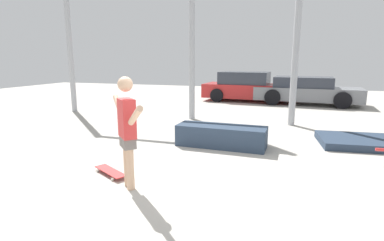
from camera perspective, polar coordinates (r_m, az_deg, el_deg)
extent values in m
plane|color=#B2ADA3|center=(5.09, -0.78, -11.71)|extent=(36.00, 36.00, 0.00)
cylinder|color=#DBAD89|center=(4.95, -12.22, -7.54)|extent=(0.12, 0.12, 0.83)
cylinder|color=#DBAD89|center=(4.80, -11.72, -8.14)|extent=(0.12, 0.12, 0.83)
cube|color=slate|center=(4.77, -12.14, -3.95)|extent=(0.37, 0.37, 0.18)
cube|color=#DB3838|center=(4.69, -12.33, 0.42)|extent=(0.42, 0.42, 0.60)
sphere|color=#DBAD89|center=(4.62, -12.61, 6.76)|extent=(0.23, 0.23, 0.23)
cylinder|color=#DBAD89|center=(5.13, -13.73, 2.62)|extent=(0.43, 0.44, 0.35)
cylinder|color=#DBAD89|center=(4.21, -10.77, 0.87)|extent=(0.43, 0.44, 0.35)
cube|color=red|center=(5.58, -15.29, -9.27)|extent=(0.81, 0.57, 0.01)
cylinder|color=silver|center=(5.41, -12.86, -10.26)|extent=(0.06, 0.05, 0.05)
cylinder|color=silver|center=(5.32, -14.90, -10.77)|extent=(0.06, 0.05, 0.05)
cylinder|color=silver|center=(5.87, -15.59, -8.68)|extent=(0.06, 0.05, 0.05)
cylinder|color=silver|center=(5.78, -17.51, -9.10)|extent=(0.06, 0.05, 0.05)
cube|color=#28384C|center=(7.07, 5.58, -2.97)|extent=(2.10, 0.75, 0.50)
cylinder|color=#A5A8AD|center=(12.63, -22.36, 14.33)|extent=(0.20, 0.20, 5.64)
cylinder|color=#A5A8AD|center=(10.24, -0.02, 16.02)|extent=(0.20, 0.20, 5.64)
cylinder|color=#A5A8AD|center=(9.75, 19.38, 15.63)|extent=(0.20, 0.20, 5.64)
cube|color=red|center=(15.16, 10.54, 5.61)|extent=(4.34, 2.05, 0.66)
cube|color=#2D333D|center=(15.15, 9.99, 8.01)|extent=(2.42, 1.80, 0.59)
cylinder|color=black|center=(15.88, 15.80, 4.95)|extent=(0.65, 0.26, 0.64)
cylinder|color=black|center=(14.12, 15.09, 4.22)|extent=(0.65, 0.26, 0.64)
cylinder|color=black|center=(16.33, 6.55, 5.47)|extent=(0.65, 0.26, 0.64)
cylinder|color=black|center=(14.62, 4.78, 4.81)|extent=(0.65, 0.26, 0.64)
cube|color=slate|center=(14.76, 21.02, 4.81)|extent=(4.69, 2.06, 0.59)
cube|color=#2D333D|center=(14.71, 20.45, 6.90)|extent=(2.62, 1.78, 0.46)
cylinder|color=black|center=(15.68, 26.24, 4.24)|extent=(0.72, 0.27, 0.71)
cylinder|color=black|center=(13.97, 26.76, 3.45)|extent=(0.72, 0.27, 0.71)
cylinder|color=black|center=(15.71, 15.83, 5.00)|extent=(0.72, 0.27, 0.71)
cylinder|color=black|center=(14.00, 15.09, 4.30)|extent=(0.72, 0.27, 0.71)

